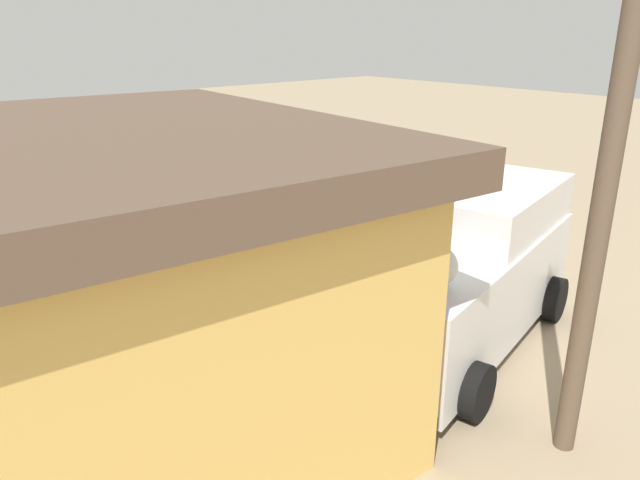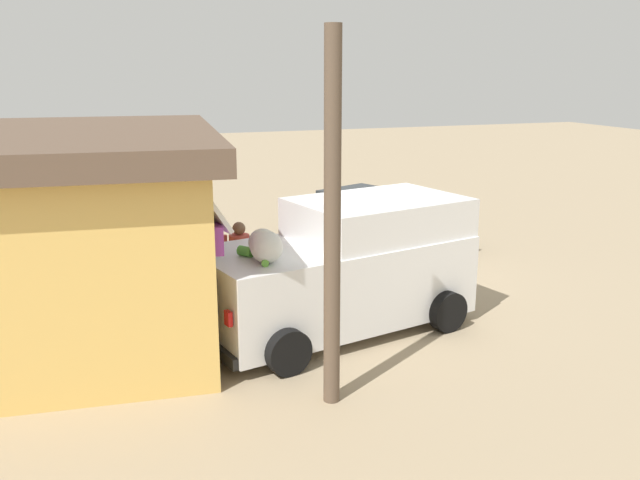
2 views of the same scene
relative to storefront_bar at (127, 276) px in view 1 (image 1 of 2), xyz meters
name	(u,v)px [view 1 (image 1 of 2)]	position (x,y,z in m)	size (l,w,h in m)	color
ground_plane	(378,259)	(1.42, -5.29, -1.60)	(60.00, 60.00, 0.00)	#9E896B
storefront_bar	(127,276)	(0.00, 0.00, 0.00)	(6.08, 4.97, 3.13)	#E0B259
delivery_van	(455,267)	(-1.20, -3.96, -0.59)	(2.96, 5.15, 3.00)	white
parked_sedan	(348,194)	(3.52, -6.53, -1.02)	(4.81, 3.37, 1.20)	#B2B7BC
vendor_standing	(319,274)	(-0.02, -2.59, -0.70)	(0.41, 0.56, 1.57)	navy
customer_bending	(427,328)	(-1.85, -2.62, -0.77)	(0.67, 0.71, 1.39)	#726047
unloaded_banana_pile	(334,425)	(-1.83, -1.23, -1.41)	(0.86, 0.83, 0.44)	silver
paint_bucket	(246,265)	(2.36, -3.03, -1.41)	(0.26, 0.26, 0.38)	#BF3F33
utility_pole	(597,237)	(-3.41, -2.95, 0.64)	(0.20, 0.20, 4.49)	brown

